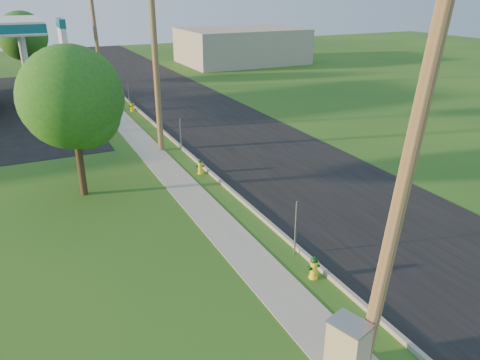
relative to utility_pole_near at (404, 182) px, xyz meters
name	(u,v)px	position (x,y,z in m)	size (l,w,h in m)	color
ground_plane	(370,331)	(0.60, 1.00, -4.80)	(140.00, 140.00, 0.00)	#23531B
road	(306,177)	(5.10, 11.00, -4.79)	(8.00, 120.00, 0.02)	black
curb	(231,190)	(1.10, 11.00, -4.73)	(0.15, 120.00, 0.15)	gray
sidewalk	(194,198)	(-0.65, 11.00, -4.79)	(1.50, 120.00, 0.03)	gray
utility_pole_near	(404,182)	(0.00, 0.00, 0.00)	(1.40, 0.32, 9.48)	brown
utility_pole_mid	(155,60)	(0.00, 18.00, 0.15)	(1.40, 0.32, 9.80)	brown
utility_pole_far	(96,35)	(0.00, 36.00, 0.00)	(1.40, 0.32, 9.50)	brown
sign_post_near	(296,229)	(0.85, 5.20, -3.80)	(0.05, 0.04, 2.00)	gray
sign_post_mid	(181,136)	(0.85, 17.00, -3.80)	(0.05, 0.04, 2.00)	gray
sign_post_far	(129,94)	(0.85, 29.20, -3.80)	(0.05, 0.04, 2.00)	gray
price_pylon	(64,44)	(-3.90, 23.50, 0.63)	(0.34, 2.04, 6.85)	gray
distant_building	(242,46)	(18.60, 46.00, -2.80)	(14.00, 10.00, 4.00)	gray
tree_verge	(75,102)	(-4.76, 13.50, -0.64)	(4.27, 4.27, 6.47)	#351F12
tree_lot	(24,38)	(-5.42, 41.70, -0.53)	(4.38, 4.38, 6.64)	#351F12
hydrant_near	(314,268)	(0.64, 3.74, -4.42)	(0.40, 0.36, 0.78)	yellow
hydrant_mid	(200,166)	(0.67, 13.66, -4.42)	(0.40, 0.36, 0.78)	yellow
hydrant_far	(132,106)	(0.66, 27.56, -4.40)	(0.42, 0.38, 0.82)	#FFD200
utility_cabinet	(347,349)	(-0.94, 0.07, -4.04)	(0.91, 1.05, 1.51)	tan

